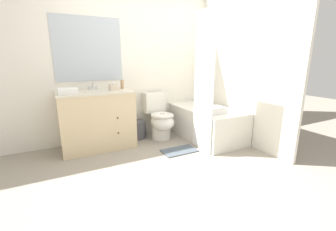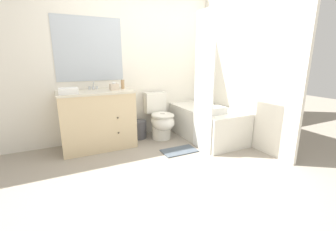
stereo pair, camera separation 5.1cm
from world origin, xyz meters
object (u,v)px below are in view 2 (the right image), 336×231
(wastebasket, at_px, (138,129))
(hand_towel_folded, at_px, (68,91))
(bathtub, at_px, (206,123))
(bath_towel_folded, at_px, (214,111))
(sink_faucet, at_px, (93,87))
(toilet, at_px, (161,119))
(soap_dispenser, at_px, (123,84))
(bath_mat, at_px, (179,151))
(vanity_cabinet, at_px, (98,119))
(tissue_box, at_px, (114,87))

(wastebasket, relative_size, hand_towel_folded, 1.21)
(bathtub, height_order, bath_towel_folded, bath_towel_folded)
(sink_faucet, height_order, hand_towel_folded, sink_faucet)
(toilet, relative_size, soap_dispenser, 4.47)
(sink_faucet, distance_m, hand_towel_folded, 0.49)
(wastebasket, xyz_separation_m, bath_towel_folded, (0.89, -0.87, 0.42))
(sink_faucet, bearing_deg, hand_towel_folded, -137.83)
(toilet, relative_size, bathtub, 0.55)
(soap_dispenser, bearing_deg, bath_towel_folded, -35.81)
(wastebasket, bearing_deg, hand_towel_folded, -165.90)
(bathtub, distance_m, bath_mat, 0.81)
(soap_dispenser, height_order, bath_towel_folded, soap_dispenser)
(soap_dispenser, xyz_separation_m, bath_mat, (0.58, -0.77, -0.93))
(toilet, relative_size, hand_towel_folded, 3.10)
(vanity_cabinet, xyz_separation_m, bath_mat, (1.01, -0.71, -0.43))
(vanity_cabinet, distance_m, bath_towel_folded, 1.74)
(sink_faucet, relative_size, wastebasket, 0.48)
(tissue_box, height_order, soap_dispenser, soap_dispenser)
(hand_towel_folded, xyz_separation_m, bath_mat, (1.37, -0.56, -0.89))
(soap_dispenser, height_order, hand_towel_folded, soap_dispenser)
(tissue_box, bearing_deg, bath_towel_folded, -29.55)
(wastebasket, bearing_deg, toilet, -26.59)
(wastebasket, relative_size, soap_dispenser, 1.75)
(bathtub, bearing_deg, tissue_box, 165.86)
(bath_mat, bearing_deg, bathtub, 24.65)
(sink_faucet, xyz_separation_m, toilet, (1.01, -0.24, -0.57))
(toilet, bearing_deg, bath_mat, -90.05)
(tissue_box, bearing_deg, bath_mat, -42.75)
(vanity_cabinet, bearing_deg, tissue_box, -6.34)
(sink_faucet, bearing_deg, wastebasket, -6.12)
(bathtub, bearing_deg, hand_towel_folded, 173.35)
(bath_towel_folded, bearing_deg, toilet, 128.14)
(sink_faucet, relative_size, toilet, 0.19)
(sink_faucet, xyz_separation_m, hand_towel_folded, (-0.37, -0.33, 0.00))
(vanity_cabinet, relative_size, wastebasket, 3.59)
(wastebasket, distance_m, soap_dispenser, 0.83)
(bath_towel_folded, distance_m, bath_mat, 0.78)
(wastebasket, distance_m, tissue_box, 0.87)
(soap_dispenser, bearing_deg, sink_faucet, 163.81)
(bathtub, xyz_separation_m, bath_towel_folded, (-0.15, -0.37, 0.30))
(toilet, distance_m, tissue_box, 0.94)
(sink_faucet, xyz_separation_m, bathtub, (1.71, -0.57, -0.64))
(soap_dispenser, bearing_deg, tissue_box, -150.49)
(toilet, distance_m, wastebasket, 0.42)
(wastebasket, xyz_separation_m, tissue_box, (-0.40, -0.14, 0.76))
(vanity_cabinet, height_order, toilet, vanity_cabinet)
(wastebasket, relative_size, tissue_box, 2.12)
(vanity_cabinet, distance_m, tissue_box, 0.54)
(soap_dispenser, height_order, bath_mat, soap_dispenser)
(toilet, bearing_deg, bath_towel_folded, -51.86)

